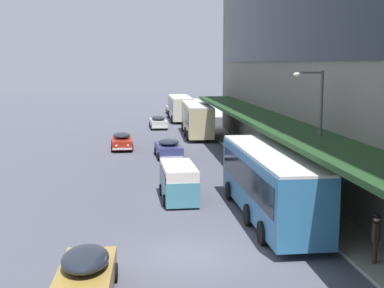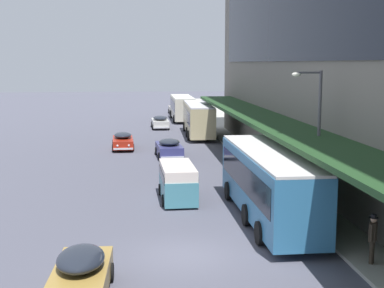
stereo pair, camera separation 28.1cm
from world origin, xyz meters
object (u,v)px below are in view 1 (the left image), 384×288
object	(u,v)px
sedan_lead_mid	(158,122)
street_lamp	(317,131)
transit_bus_kerbside_front	(180,107)
sedan_trailing_near	(85,275)
sedan_oncoming_rear	(122,141)
pedestrian_at_kerb	(376,236)
sedan_lead_near	(173,109)
transit_bus_kerbside_rear	(269,180)
transit_bus_kerbside_far	(197,117)
sedan_oncoming_front	(168,148)
vw_van	(178,180)

from	to	relation	value
sedan_lead_mid	street_lamp	world-z (taller)	street_lamp
transit_bus_kerbside_front	sedan_trailing_near	size ratio (longest dim) A/B	2.25
sedan_oncoming_rear	pedestrian_at_kerb	size ratio (longest dim) A/B	2.48
sedan_trailing_near	sedan_lead_near	xyz separation A→B (m)	(7.30, 62.10, 0.01)
sedan_lead_mid	sedan_trailing_near	bearing A→B (deg)	-95.60
transit_bus_kerbside_rear	sedan_trailing_near	xyz separation A→B (m)	(-7.99, -7.94, -1.14)
sedan_oncoming_rear	transit_bus_kerbside_far	bearing A→B (deg)	46.13
transit_bus_kerbside_front	sedan_lead_mid	size ratio (longest dim) A/B	2.17
sedan_lead_mid	street_lamp	xyz separation A→B (m)	(6.03, -36.22, 3.45)
transit_bus_kerbside_rear	sedan_lead_near	size ratio (longest dim) A/B	2.51
transit_bus_kerbside_rear	transit_bus_kerbside_far	distance (m)	29.90
transit_bus_kerbside_far	sedan_lead_mid	bearing A→B (deg)	118.35
transit_bus_kerbside_front	pedestrian_at_kerb	distance (m)	51.44
transit_bus_kerbside_front	transit_bus_kerbside_far	world-z (taller)	transit_bus_kerbside_far
transit_bus_kerbside_far	sedan_oncoming_rear	distance (m)	10.88
transit_bus_kerbside_rear	sedan_lead_mid	distance (m)	36.85
sedan_oncoming_front	sedan_trailing_near	size ratio (longest dim) A/B	0.99
vw_van	sedan_oncoming_front	bearing A→B (deg)	88.65
sedan_oncoming_front	street_lamp	xyz separation A→B (m)	(6.11, -17.02, 3.43)
transit_bus_kerbside_front	sedan_lead_near	xyz separation A→B (m)	(-0.33, 9.16, -1.03)
transit_bus_kerbside_rear	sedan_oncoming_rear	world-z (taller)	transit_bus_kerbside_rear
transit_bus_kerbside_front	transit_bus_kerbside_far	bearing A→B (deg)	-88.53
sedan_oncoming_rear	vw_van	size ratio (longest dim) A/B	1.00
sedan_trailing_near	sedan_lead_near	size ratio (longest dim) A/B	1.00
transit_bus_kerbside_rear	sedan_oncoming_front	distance (m)	17.89
transit_bus_kerbside_front	transit_bus_kerbside_far	size ratio (longest dim) A/B	0.91
transit_bus_kerbside_far	street_lamp	xyz separation A→B (m)	(2.39, -29.46, 2.29)
sedan_oncoming_rear	sedan_trailing_near	xyz separation A→B (m)	(-0.52, -30.04, 0.04)
pedestrian_at_kerb	street_lamp	xyz separation A→B (m)	(0.04, 6.81, 3.01)
sedan_lead_mid	street_lamp	distance (m)	36.88
transit_bus_kerbside_front	pedestrian_at_kerb	bearing A→B (deg)	-86.94
sedan_oncoming_front	sedan_lead_mid	bearing A→B (deg)	89.79
sedan_lead_mid	vw_van	bearing A→B (deg)	-90.68
sedan_oncoming_front	sedan_lead_mid	xyz separation A→B (m)	(0.07, 19.19, -0.02)
transit_bus_kerbside_far	sedan_oncoming_front	size ratio (longest dim) A/B	2.49
transit_bus_kerbside_rear	sedan_oncoming_rear	distance (m)	23.36
sedan_lead_mid	pedestrian_at_kerb	xyz separation A→B (m)	(6.00, -43.03, 0.44)
vw_van	transit_bus_kerbside_rear	bearing A→B (deg)	-46.26
transit_bus_kerbside_front	sedan_trailing_near	distance (m)	53.49
transit_bus_kerbside_rear	sedan_trailing_near	size ratio (longest dim) A/B	2.52
transit_bus_kerbside_front	sedan_lead_mid	xyz separation A→B (m)	(-3.26, -8.34, -1.07)
street_lamp	transit_bus_kerbside_rear	bearing A→B (deg)	-169.69
sedan_oncoming_front	pedestrian_at_kerb	distance (m)	24.60
transit_bus_kerbside_front	sedan_oncoming_rear	world-z (taller)	transit_bus_kerbside_front
vw_van	pedestrian_at_kerb	bearing A→B (deg)	-58.81
transit_bus_kerbside_far	sedan_oncoming_front	world-z (taller)	transit_bus_kerbside_far
transit_bus_kerbside_front	sedan_lead_mid	distance (m)	9.02
vw_van	pedestrian_at_kerb	distance (m)	12.33
transit_bus_kerbside_front	street_lamp	distance (m)	44.71
sedan_lead_near	vw_van	size ratio (longest dim) A/B	1.00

